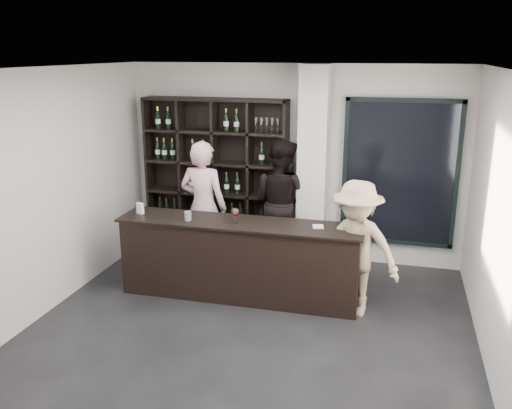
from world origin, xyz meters
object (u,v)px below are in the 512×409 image
(wine_shelf, at_px, (216,178))
(customer, at_px, (356,249))
(taster_pink, at_px, (203,207))
(taster_black, at_px, (281,202))
(tasting_counter, at_px, (239,260))

(wine_shelf, height_order, customer, wine_shelf)
(taster_pink, bearing_deg, customer, 164.65)
(taster_black, distance_m, customer, 1.82)
(wine_shelf, height_order, tasting_counter, wine_shelf)
(wine_shelf, xyz_separation_m, taster_black, (1.05, -0.17, -0.26))
(wine_shelf, bearing_deg, tasting_counter, -61.36)
(tasting_counter, bearing_deg, taster_pink, 134.69)
(tasting_counter, height_order, taster_pink, taster_pink)
(wine_shelf, relative_size, taster_black, 1.28)
(taster_black, bearing_deg, wine_shelf, 16.00)
(wine_shelf, relative_size, tasting_counter, 0.77)
(customer, bearing_deg, taster_pink, 173.76)
(tasting_counter, xyz_separation_m, customer, (1.45, -0.07, 0.31))
(wine_shelf, bearing_deg, taster_black, -8.93)
(taster_black, height_order, customer, taster_black)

